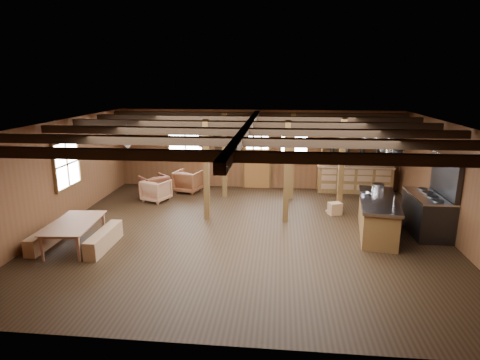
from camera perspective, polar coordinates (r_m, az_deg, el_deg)
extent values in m
cube|color=black|center=(10.40, 0.92, -7.61)|extent=(10.00, 9.00, 0.02)
cube|color=black|center=(9.71, 0.99, 8.02)|extent=(10.00, 9.00, 0.02)
cube|color=brown|center=(11.51, -24.75, 0.56)|extent=(0.02, 9.00, 2.80)
cube|color=brown|center=(10.78, 28.53, -0.72)|extent=(0.02, 9.00, 2.80)
cube|color=brown|center=(14.37, 2.48, 4.38)|extent=(10.00, 0.02, 2.80)
cube|color=brown|center=(5.73, -2.93, -11.26)|extent=(10.00, 0.02, 2.80)
cube|color=black|center=(6.29, -1.70, 3.37)|extent=(9.80, 0.12, 0.18)
cube|color=black|center=(7.75, -0.26, 5.46)|extent=(9.80, 0.12, 0.18)
cube|color=black|center=(9.23, 0.73, 6.88)|extent=(9.80, 0.12, 0.18)
cube|color=black|center=(10.72, 1.44, 7.91)|extent=(9.80, 0.12, 0.18)
cube|color=black|center=(12.20, 1.98, 8.69)|extent=(9.80, 0.12, 0.18)
cube|color=black|center=(13.50, 2.36, 9.22)|extent=(9.80, 0.12, 0.18)
cube|color=black|center=(9.73, 0.99, 7.26)|extent=(0.18, 8.82, 0.18)
cube|color=#4A3015|center=(11.09, -4.80, 1.36)|extent=(0.15, 0.15, 2.80)
cube|color=#4A3015|center=(13.18, -2.21, 3.48)|extent=(0.15, 0.15, 2.80)
cube|color=#4A3015|center=(10.90, 6.65, 1.10)|extent=(0.15, 0.15, 2.80)
cube|color=#4A3015|center=(13.06, 7.41, 3.27)|extent=(0.15, 0.15, 2.80)
cube|color=#4A3015|center=(12.01, 14.24, 1.98)|extent=(0.15, 0.15, 2.80)
cube|color=brown|center=(14.48, 2.43, 1.02)|extent=(0.90, 0.06, 1.10)
cube|color=#4A3015|center=(14.41, 0.54, 3.00)|extent=(0.06, 0.08, 2.10)
cube|color=#4A3015|center=(14.35, 4.37, 2.92)|extent=(0.06, 0.08, 2.10)
cube|color=#4A3015|center=(14.20, 2.50, 7.20)|extent=(1.02, 0.08, 0.06)
cube|color=white|center=(14.28, 2.47, 4.93)|extent=(0.84, 0.02, 0.90)
cube|color=white|center=(14.66, -7.76, 5.25)|extent=(1.20, 0.02, 1.20)
cube|color=#4A3015|center=(14.66, -7.76, 5.25)|extent=(1.32, 0.06, 1.32)
cube|color=white|center=(14.27, 7.71, 5.01)|extent=(0.90, 0.02, 1.20)
cube|color=#4A3015|center=(14.27, 7.71, 5.01)|extent=(1.02, 0.06, 1.32)
cube|color=white|center=(11.86, -23.45, 2.07)|extent=(0.02, 1.20, 1.20)
cube|color=#4A3015|center=(11.86, -23.45, 2.07)|extent=(0.14, 1.24, 1.32)
cube|color=beige|center=(14.39, -2.72, 6.00)|extent=(0.50, 0.03, 0.40)
cube|color=black|center=(14.38, -2.73, 5.99)|extent=(0.55, 0.02, 0.45)
cube|color=beige|center=(14.50, -5.07, 5.63)|extent=(0.35, 0.03, 0.45)
cube|color=black|center=(14.49, -5.08, 5.62)|extent=(0.40, 0.02, 0.50)
cube|color=beige|center=(14.47, -2.70, 4.04)|extent=(0.40, 0.03, 0.30)
cube|color=black|center=(14.46, -2.70, 4.03)|extent=(0.45, 0.02, 0.35)
cube|color=brown|center=(14.47, 15.93, 0.06)|extent=(2.50, 0.55, 0.90)
cube|color=#936542|center=(14.35, 16.07, 1.90)|extent=(2.55, 0.60, 0.06)
cube|color=brown|center=(14.32, 16.15, 3.79)|extent=(2.30, 0.35, 0.04)
cube|color=brown|center=(14.27, 16.25, 5.18)|extent=(2.30, 0.35, 0.04)
cube|color=brown|center=(14.22, 16.35, 6.57)|extent=(2.30, 0.35, 0.04)
cube|color=brown|center=(14.10, 11.64, 5.35)|extent=(0.04, 0.35, 1.40)
cube|color=brown|center=(14.52, 20.73, 4.97)|extent=(0.04, 0.35, 1.40)
cylinder|color=#2F2F32|center=(10.42, -15.79, 6.62)|extent=(0.02, 0.02, 0.45)
cone|color=white|center=(10.47, -15.67, 4.86)|extent=(0.36, 0.36, 0.22)
cylinder|color=#2F2F32|center=(11.92, -5.47, 7.99)|extent=(0.02, 0.02, 0.45)
cone|color=white|center=(11.96, -5.43, 6.44)|extent=(0.36, 0.36, 0.22)
cylinder|color=#2F2F32|center=(10.30, 19.63, 6.11)|extent=(0.04, 3.00, 0.04)
cylinder|color=#2F2F32|center=(9.00, 20.97, 4.24)|extent=(0.01, 0.01, 0.21)
cylinder|color=silver|center=(9.03, 20.87, 3.15)|extent=(0.21, 0.21, 0.14)
cylinder|color=#2F2F32|center=(9.37, 21.57, 4.59)|extent=(0.01, 0.01, 0.20)
cylinder|color=#2F2F32|center=(9.40, 21.47, 3.58)|extent=(0.23, 0.23, 0.14)
cylinder|color=#2F2F32|center=(9.68, 20.70, 4.96)|extent=(0.01, 0.01, 0.19)
cylinder|color=silver|center=(9.70, 20.62, 4.01)|extent=(0.19, 0.19, 0.14)
cylinder|color=#2F2F32|center=(10.00, 20.11, 5.22)|extent=(0.01, 0.01, 0.21)
cylinder|color=#2F2F32|center=(10.02, 20.02, 4.22)|extent=(0.24, 0.24, 0.14)
cylinder|color=#2F2F32|center=(10.32, 19.78, 5.62)|extent=(0.01, 0.01, 0.17)
cylinder|color=silver|center=(10.35, 19.71, 4.77)|extent=(0.22, 0.22, 0.14)
cylinder|color=#2F2F32|center=(10.65, 19.29, 5.71)|extent=(0.01, 0.01, 0.24)
cylinder|color=#2F2F32|center=(10.68, 19.21, 4.70)|extent=(0.19, 0.19, 0.14)
cylinder|color=#2F2F32|center=(10.98, 19.21, 6.19)|extent=(0.01, 0.01, 0.16)
cylinder|color=silver|center=(11.00, 19.15, 5.42)|extent=(0.22, 0.22, 0.14)
cylinder|color=#2F2F32|center=(11.30, 18.48, 6.10)|extent=(0.01, 0.01, 0.30)
cylinder|color=#2F2F32|center=(11.33, 18.40, 5.01)|extent=(0.22, 0.22, 0.14)
cylinder|color=#2F2F32|center=(11.61, 17.82, 6.57)|extent=(0.01, 0.01, 0.21)
cylinder|color=silver|center=(11.63, 17.76, 5.73)|extent=(0.25, 0.25, 0.14)
cube|color=brown|center=(10.80, 18.93, -5.09)|extent=(1.14, 2.49, 0.86)
cube|color=silver|center=(10.66, 19.13, -2.70)|extent=(1.23, 2.60, 0.08)
cylinder|color=#2F2F32|center=(10.10, 19.88, -3.69)|extent=(0.44, 0.44, 0.06)
cylinder|color=silver|center=(10.11, 21.05, -2.89)|extent=(0.03, 0.03, 0.30)
cube|color=#936542|center=(12.03, 13.34, -3.98)|extent=(0.48, 0.41, 0.36)
cube|color=#2F2F32|center=(11.31, 25.14, -4.52)|extent=(0.86, 1.62, 0.97)
cube|color=silver|center=(11.17, 25.42, -2.05)|extent=(0.89, 1.64, 0.04)
cube|color=#2F2F32|center=(11.15, 27.27, 0.76)|extent=(0.12, 1.62, 1.08)
cube|color=silver|center=(11.01, 27.01, 3.51)|extent=(0.40, 1.73, 0.05)
imported|color=#996345|center=(10.24, -22.21, -7.20)|extent=(1.11, 1.81, 0.61)
cube|color=#936542|center=(10.64, -25.77, -7.38)|extent=(0.27, 1.46, 0.40)
cube|color=#936542|center=(9.98, -18.76, -8.00)|extent=(0.29, 1.54, 0.42)
imported|color=brown|center=(13.68, -12.10, -0.85)|extent=(1.14, 1.14, 0.74)
imported|color=brown|center=(14.08, -7.38, -0.17)|extent=(1.01, 1.03, 0.77)
imported|color=#9C6747|center=(13.23, -11.83, -1.45)|extent=(0.98, 0.99, 0.70)
cylinder|color=silver|center=(11.35, 19.03, -0.98)|extent=(0.31, 0.31, 0.19)
imported|color=silver|center=(10.87, 17.38, -1.85)|extent=(0.31, 0.31, 0.06)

